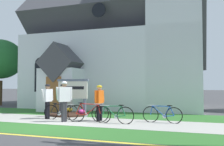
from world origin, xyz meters
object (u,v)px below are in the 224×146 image
cyclist_in_green_jersey (64,98)px  bicycle_yellow (114,114)px  cyclist_in_red_jersey (99,100)px  yard_deciduous_tree (1,59)px  bicycle_silver (61,112)px  bicycle_black (162,114)px  bicycle_blue (88,113)px  church_sign (73,91)px  cyclist_in_orange_jersey (48,99)px  cyclist_in_yellow_jersey (63,98)px

cyclist_in_green_jersey → bicycle_yellow: bearing=7.2°
cyclist_in_red_jersey → yard_deciduous_tree: yard_deciduous_tree is taller
bicycle_yellow → cyclist_in_green_jersey: size_ratio=0.97×
bicycle_silver → bicycle_black: bearing=6.5°
bicycle_blue → yard_deciduous_tree: 12.28m
bicycle_silver → cyclist_in_green_jersey: size_ratio=0.96×
church_sign → bicycle_black: 5.36m
cyclist_in_orange_jersey → bicycle_black: bearing=5.3°
bicycle_blue → cyclist_in_yellow_jersey: size_ratio=1.04×
bicycle_blue → cyclist_in_yellow_jersey: cyclist_in_yellow_jersey is taller
bicycle_yellow → bicycle_blue: bearing=178.2°
cyclist_in_orange_jersey → yard_deciduous_tree: bearing=144.9°
bicycle_blue → cyclist_in_red_jersey: cyclist_in_red_jersey is taller
church_sign → cyclist_in_green_jersey: size_ratio=1.09×
cyclist_in_green_jersey → yard_deciduous_tree: size_ratio=0.34×
cyclist_in_yellow_jersey → cyclist_in_green_jersey: 1.78m
bicycle_yellow → bicycle_black: size_ratio=1.01×
bicycle_blue → bicycle_black: bearing=14.6°
bicycle_yellow → bicycle_silver: size_ratio=1.01×
church_sign → cyclist_in_yellow_jersey: bearing=-88.6°
church_sign → cyclist_in_green_jersey: 2.82m
church_sign → cyclist_in_yellow_jersey: 1.17m
bicycle_silver → cyclist_in_red_jersey: bearing=3.6°
bicycle_silver → bicycle_blue: size_ratio=0.99×
bicycle_black → cyclist_in_green_jersey: (-4.08, -1.12, 0.69)m
bicycle_yellow → yard_deciduous_tree: yard_deciduous_tree is taller
cyclist_in_red_jersey → yard_deciduous_tree: 12.27m
bicycle_blue → yard_deciduous_tree: yard_deciduous_tree is taller
bicycle_black → cyclist_in_yellow_jersey: 5.09m
cyclist_in_green_jersey → yard_deciduous_tree: (-9.26, 6.26, 2.57)m
bicycle_yellow → bicycle_blue: 1.21m
bicycle_silver → bicycle_black: size_ratio=1.00×
cyclist_in_green_jersey → church_sign: bearing=110.5°
bicycle_blue → cyclist_in_green_jersey: (-0.99, -0.32, 0.66)m
church_sign → cyclist_in_red_jersey: church_sign is taller
cyclist_in_orange_jersey → cyclist_in_red_jersey: bearing=2.0°
cyclist_in_yellow_jersey → yard_deciduous_tree: (-8.30, 4.75, 2.65)m
bicycle_yellow → bicycle_blue: bicycle_blue is taller
cyclist_in_red_jersey → bicycle_blue: bearing=-132.5°
cyclist_in_red_jersey → cyclist_in_orange_jersey: 2.62m
bicycle_blue → cyclist_in_yellow_jersey: bearing=148.6°
church_sign → bicycle_blue: size_ratio=1.12×
cyclist_in_red_jersey → cyclist_in_green_jersey: cyclist_in_green_jersey is taller
bicycle_yellow → cyclist_in_green_jersey: bearing=-172.8°
bicycle_black → cyclist_in_green_jersey: size_ratio=0.96×
cyclist_in_yellow_jersey → yard_deciduous_tree: 9.92m
bicycle_silver → cyclist_in_red_jersey: size_ratio=1.07×
cyclist_in_yellow_jersey → church_sign: bearing=91.4°
bicycle_yellow → cyclist_in_yellow_jersey: cyclist_in_yellow_jersey is taller
cyclist_in_green_jersey → yard_deciduous_tree: bearing=146.0°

